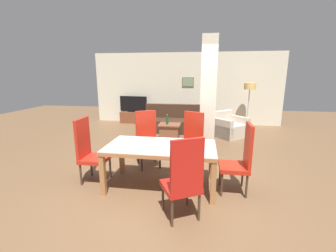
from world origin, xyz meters
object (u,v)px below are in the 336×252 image
object	(u,v)px
dining_chair_near_right	(184,178)
dining_chair_far_right	(191,140)
dining_chair_head_right	(240,158)
sofa	(175,122)
floor_lamp	(250,90)
bottle	(167,120)
coffee_table	(170,131)
tv_screen	(133,104)
dining_chair_head_left	(89,150)
tv_stand	(134,117)
dining_table	(161,153)
dining_chair_far_left	(147,138)
armchair	(228,127)

from	to	relation	value
dining_chair_near_right	dining_chair_far_right	size ratio (longest dim) A/B	1.00
dining_chair_head_right	sofa	size ratio (longest dim) A/B	0.55
dining_chair_head_right	floor_lamp	bearing A→B (deg)	-11.77
dining_chair_head_right	bottle	xyz separation A→B (m)	(-1.65, 2.91, -0.03)
sofa	dining_chair_head_right	bearing A→B (deg)	111.69
dining_chair_far_right	floor_lamp	world-z (taller)	floor_lamp
coffee_table	tv_screen	size ratio (longest dim) A/B	0.58
dining_chair_head_left	coffee_table	size ratio (longest dim) A/B	1.81
dining_chair_far_right	coffee_table	distance (m)	2.20
dining_chair_far_right	tv_stand	distance (m)	4.75
dining_table	dining_chair_head_left	world-z (taller)	dining_chair_head_left
dining_chair_head_left	tv_stand	distance (m)	5.01
dining_chair_head_right	sofa	distance (m)	4.16
dining_chair_near_right	dining_chair_far_left	distance (m)	1.98
armchair	dining_chair_head_right	bearing A→B (deg)	43.63
coffee_table	tv_stand	world-z (taller)	coffee_table
dining_table	dining_chair_near_right	bearing A→B (deg)	-62.24
armchair	bottle	bearing A→B (deg)	-24.92
armchair	bottle	distance (m)	1.97
dining_chair_far_right	bottle	distance (m)	2.16
dining_chair_near_right	dining_chair_head_right	world-z (taller)	same
coffee_table	dining_chair_far_left	bearing A→B (deg)	-94.87
dining_chair_head_right	coffee_table	xyz separation A→B (m)	(-1.58, 2.95, -0.37)
dining_chair_near_right	dining_chair_far_left	bearing A→B (deg)	89.70
dining_chair_far_right	armchair	distance (m)	2.83
dining_chair_near_right	dining_table	bearing A→B (deg)	90.00
tv_stand	dining_chair_far_left	bearing A→B (deg)	-68.95
dining_chair_far_right	dining_chair_head_left	bearing A→B (deg)	54.01
dining_chair_head_left	tv_stand	size ratio (longest dim) A/B	1.13
bottle	dining_chair_head_right	bearing A→B (deg)	-60.41
sofa	tv_screen	bearing A→B (deg)	-31.54
dining_chair_far_right	tv_screen	distance (m)	4.74
dining_table	coffee_table	world-z (taller)	dining_table
dining_chair_near_right	tv_stand	bearing A→B (deg)	85.30
dining_chair_far_left	dining_chair_far_right	bearing A→B (deg)	154.00
dining_chair_far_right	bottle	xyz separation A→B (m)	(-0.81, 2.00, -0.03)
dining_table	armchair	distance (m)	3.84
dining_chair_far_right	bottle	bearing A→B (deg)	-41.39
tv_screen	dining_chair_head_right	bearing A→B (deg)	129.70
dining_table	dining_chair_far_right	size ratio (longest dim) A/B	1.58
dining_table	dining_chair_far_left	size ratio (longest dim) A/B	1.58
dining_chair_far_right	sofa	xyz separation A→B (m)	(-0.69, 2.94, -0.29)
sofa	tv_stand	size ratio (longest dim) A/B	2.05
dining_chair_far_right	tv_screen	world-z (taller)	dining_chair_far_right
dining_chair_far_right	dining_chair_head_left	size ratio (longest dim) A/B	1.00
dining_chair_far_right	sofa	world-z (taller)	dining_chair_far_right
tv_stand	floor_lamp	world-z (taller)	floor_lamp
dining_chair_head_right	armchair	world-z (taller)	dining_chair_head_right
dining_chair_head_right	bottle	distance (m)	3.35
sofa	dining_chair_far_right	bearing A→B (deg)	103.14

